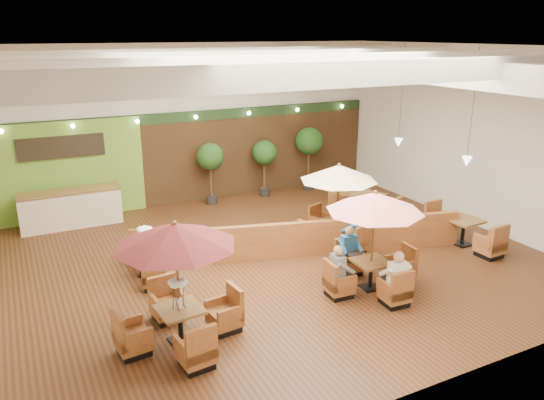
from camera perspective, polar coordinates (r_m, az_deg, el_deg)
room at (r=14.44m, az=-1.48°, el=8.83°), size 14.04×14.00×5.52m
service_counter at (r=17.64m, az=-20.82°, el=-0.88°), size 3.00×0.75×1.18m
booth_divider at (r=14.64m, az=7.08°, el=-3.93°), size 6.89×2.07×0.98m
table_0 at (r=10.19m, az=-10.23°, el=-6.50°), size 2.52×2.52×2.54m
table_1 at (r=12.38m, az=10.90°, el=-2.35°), size 2.39×2.39×2.44m
table_2 at (r=14.98m, az=7.13°, el=1.22°), size 2.45×2.45×2.38m
table_3 at (r=13.65m, az=-13.35°, el=-5.95°), size 0.99×2.40×1.44m
table_4 at (r=16.12m, az=19.85°, el=-3.29°), size 0.90×2.61×0.97m
table_5 at (r=17.44m, az=9.55°, el=-0.84°), size 2.05×2.92×1.02m
topiary_0 at (r=18.55m, az=-6.67°, el=4.42°), size 0.94×0.94×2.19m
topiary_1 at (r=19.37m, az=-0.82°, el=4.89°), size 0.90×0.90×2.10m
topiary_2 at (r=20.19m, az=4.00°, el=6.08°), size 1.04×1.04×2.42m
diner_0 at (r=12.09m, az=13.22°, el=-7.64°), size 0.44×0.37×0.85m
diner_1 at (r=13.37m, az=8.36°, el=-4.91°), size 0.41×0.34×0.79m
diner_2 at (r=12.23m, az=7.31°, el=-7.05°), size 0.35×0.42×0.81m
diner_3 at (r=14.58m, az=8.89°, el=-2.95°), size 0.45×0.43×0.82m
diner_4 at (r=15.72m, az=9.64°, el=-1.45°), size 0.36×0.42×0.81m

